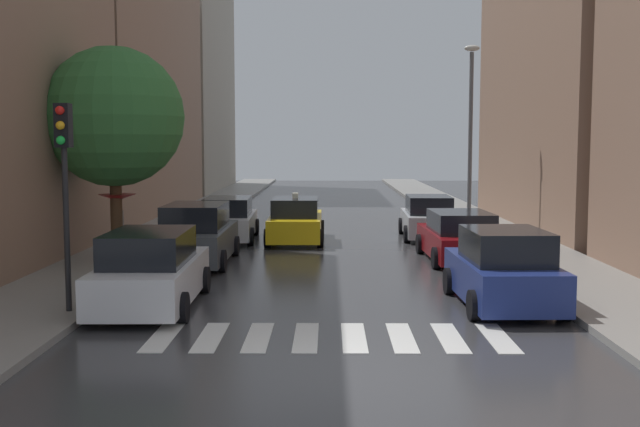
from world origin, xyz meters
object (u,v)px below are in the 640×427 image
at_px(parked_car_left_nearest, 151,271).
at_px(parked_car_right_second, 459,238).
at_px(parked_car_left_second, 197,236).
at_px(lamp_post_right, 471,125).
at_px(street_tree_left, 114,117).
at_px(traffic_light_left_corner, 64,161).
at_px(pedestrian_foreground, 118,209).
at_px(parked_car_right_third, 428,218).
at_px(parked_car_left_third, 228,220).
at_px(parked_car_right_nearest, 503,271).
at_px(taxi_midroad, 296,221).

relative_size(parked_car_left_nearest, parked_car_right_second, 1.02).
bearing_deg(parked_car_left_second, lamp_post_right, -51.94).
height_order(street_tree_left, traffic_light_left_corner, street_tree_left).
xyz_separation_m(parked_car_right_second, pedestrian_foreground, (-10.51, -0.08, 0.87)).
bearing_deg(parked_car_left_second, parked_car_right_third, -51.63).
bearing_deg(parked_car_left_nearest, parked_car_left_third, -1.99).
height_order(parked_car_left_second, parked_car_right_nearest, parked_car_left_second).
bearing_deg(parked_car_left_third, pedestrian_foreground, 149.25).
distance_m(parked_car_right_nearest, pedestrian_foreground, 12.23).
bearing_deg(lamp_post_right, taxi_midroad, -160.84).
xyz_separation_m(parked_car_left_nearest, lamp_post_right, (9.52, 13.50, 3.51)).
height_order(pedestrian_foreground, traffic_light_left_corner, traffic_light_left_corner).
relative_size(parked_car_right_nearest, street_tree_left, 0.65).
relative_size(parked_car_left_second, parked_car_left_third, 1.04).
xyz_separation_m(parked_car_left_third, parked_car_right_third, (7.52, 0.63, 0.01)).
bearing_deg(street_tree_left, parked_car_left_nearest, -68.45).
distance_m(pedestrian_foreground, traffic_light_left_corner, 7.90).
bearing_deg(street_tree_left, taxi_midroad, 41.50).
height_order(parked_car_right_second, traffic_light_left_corner, traffic_light_left_corner).
height_order(parked_car_left_nearest, street_tree_left, street_tree_left).
bearing_deg(street_tree_left, parked_car_right_nearest, -31.36).
distance_m(parked_car_right_second, parked_car_right_third, 5.52).
relative_size(parked_car_left_second, street_tree_left, 0.74).
distance_m(parked_car_right_third, street_tree_left, 12.31).
relative_size(parked_car_right_second, street_tree_left, 0.73).
xyz_separation_m(pedestrian_foreground, traffic_light_left_corner, (1.06, -7.64, 1.68)).
height_order(parked_car_left_second, parked_car_right_third, parked_car_left_second).
distance_m(parked_car_left_second, lamp_post_right, 12.60).
bearing_deg(parked_car_left_nearest, parked_car_right_nearest, -89.93).
xyz_separation_m(taxi_midroad, lamp_post_right, (6.79, 2.36, 3.55)).
bearing_deg(pedestrian_foreground, street_tree_left, -131.27).
relative_size(taxi_midroad, pedestrian_foreground, 2.39).
bearing_deg(parked_car_right_second, taxi_midroad, 47.53).
height_order(parked_car_left_nearest, parked_car_left_third, parked_car_left_nearest).
bearing_deg(parked_car_right_nearest, lamp_post_right, -8.92).
bearing_deg(taxi_midroad, parked_car_right_nearest, -155.07).
relative_size(parked_car_left_second, parked_car_right_nearest, 1.13).
relative_size(parked_car_left_nearest, pedestrian_foreground, 2.49).
distance_m(parked_car_left_nearest, parked_car_right_nearest, 7.83).
height_order(parked_car_right_second, taxi_midroad, taxi_midroad).
bearing_deg(parked_car_left_third, lamp_post_right, -79.83).
xyz_separation_m(parked_car_left_second, taxi_midroad, (2.75, 5.11, -0.08)).
bearing_deg(lamp_post_right, traffic_light_left_corner, -127.05).
height_order(parked_car_left_nearest, parked_car_left_second, parked_car_left_second).
distance_m(parked_car_left_nearest, parked_car_left_second, 6.04).
bearing_deg(taxi_midroad, parked_car_right_third, -78.34).
bearing_deg(parked_car_left_second, parked_car_right_nearest, -126.89).
bearing_deg(parked_car_right_nearest, pedestrian_foreground, 56.47).
distance_m(parked_car_left_third, parked_car_right_third, 7.55).
relative_size(parked_car_left_nearest, parked_car_left_second, 1.01).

